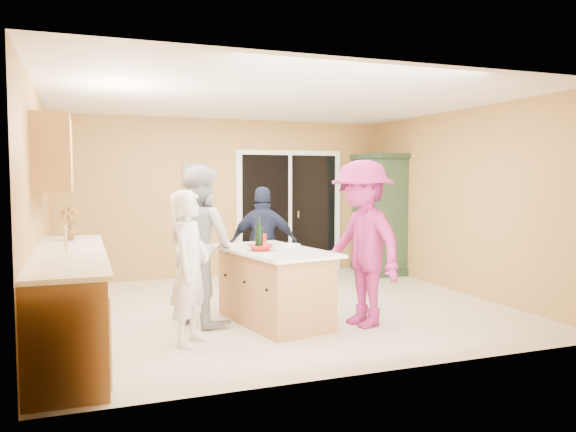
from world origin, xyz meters
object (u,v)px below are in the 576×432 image
object	(u,v)px
green_hutch	(379,215)
woman_grey	(200,245)
woman_white	(190,268)
woman_navy	(264,245)
kitchen_island	(274,288)
woman_magenta	(362,243)

from	to	relation	value
green_hutch	woman_grey	xyz separation A→B (m)	(-3.57, -2.28, -0.10)
woman_white	woman_navy	bearing A→B (deg)	-8.57
woman_white	woman_grey	bearing A→B (deg)	13.08
kitchen_island	woman_navy	world-z (taller)	woman_navy
kitchen_island	woman_magenta	size ratio (longest dim) A/B	0.95
green_hutch	woman_grey	distance (m)	4.23
green_hutch	woman_grey	world-z (taller)	green_hutch
kitchen_island	woman_magenta	xyz separation A→B (m)	(0.88, -0.44, 0.52)
woman_magenta	woman_grey	bearing A→B (deg)	-124.46
woman_white	kitchen_island	bearing A→B (deg)	-33.97
woman_navy	green_hutch	bearing A→B (deg)	-129.14
woman_white	woman_magenta	distance (m)	1.92
green_hutch	woman_grey	bearing A→B (deg)	-147.48
green_hutch	woman_navy	bearing A→B (deg)	-148.81
green_hutch	woman_navy	world-z (taller)	green_hutch
woman_grey	green_hutch	bearing A→B (deg)	-85.22
woman_grey	woman_magenta	distance (m)	1.81
woman_white	woman_navy	distance (m)	1.93
kitchen_island	green_hutch	xyz separation A→B (m)	(2.79, 2.57, 0.60)
green_hutch	woman_navy	size ratio (longest dim) A/B	1.34
green_hutch	woman_magenta	size ratio (longest dim) A/B	1.11
kitchen_island	woman_navy	xyz separation A→B (m)	(0.20, 1.00, 0.37)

